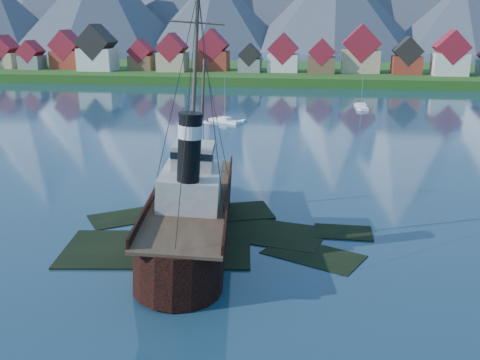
# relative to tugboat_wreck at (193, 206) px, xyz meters

# --- Properties ---
(ground) EXTENTS (1400.00, 1400.00, 0.00)m
(ground) POSITION_rel_tugboat_wreck_xyz_m (0.37, -2.27, -3.15)
(ground) COLOR #183344
(ground) RESTS_ON ground
(shoal) EXTENTS (31.71, 21.24, 1.14)m
(shoal) POSITION_rel_tugboat_wreck_xyz_m (2.15, -0.11, -3.50)
(shoal) COLOR black
(shoal) RESTS_ON ground
(shore_bank) EXTENTS (600.00, 80.00, 3.20)m
(shore_bank) POSITION_rel_tugboat_wreck_xyz_m (0.37, 167.73, -3.15)
(shore_bank) COLOR #1E4012
(shore_bank) RESTS_ON ground
(seawall) EXTENTS (600.00, 2.50, 2.00)m
(seawall) POSITION_rel_tugboat_wreck_xyz_m (0.37, 129.73, -3.15)
(seawall) COLOR #3F3D38
(seawall) RESTS_ON ground
(town) EXTENTS (250.96, 16.69, 17.30)m
(town) POSITION_rel_tugboat_wreck_xyz_m (-32.75, 149.92, 5.83)
(town) COLOR maroon
(town) RESTS_ON ground
(tugboat_wreck) EXTENTS (7.37, 31.77, 25.17)m
(tugboat_wreck) POSITION_rel_tugboat_wreck_xyz_m (0.00, 0.00, 0.00)
(tugboat_wreck) COLOR black
(tugboat_wreck) RESTS_ON ground
(sailboat_c) EXTENTS (7.78, 5.76, 10.17)m
(sailboat_c) POSITION_rel_tugboat_wreck_xyz_m (-7.88, 63.04, -2.93)
(sailboat_c) COLOR white
(sailboat_c) RESTS_ON ground
(sailboat_e) EXTENTS (3.11, 9.31, 10.60)m
(sailboat_e) POSITION_rel_tugboat_wreck_xyz_m (22.85, 87.63, -2.92)
(sailboat_e) COLOR white
(sailboat_e) RESTS_ON ground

